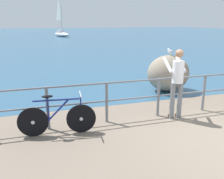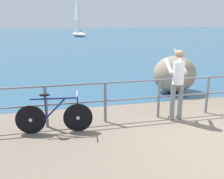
% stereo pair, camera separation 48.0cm
% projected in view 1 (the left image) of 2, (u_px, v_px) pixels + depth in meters
% --- Properties ---
extents(ground_plane, '(120.00, 120.00, 0.10)m').
position_uv_depth(ground_plane, '(74.00, 48.00, 23.69)').
color(ground_plane, '#756656').
extents(sea_surface, '(120.00, 90.00, 0.01)m').
position_uv_depth(sea_surface, '(52.00, 34.00, 49.22)').
color(sea_surface, '#2D5675').
rests_on(sea_surface, ground_plane).
extents(promenade_railing, '(9.94, 0.07, 1.02)m').
position_uv_depth(promenade_railing, '(182.00, 90.00, 6.63)').
color(promenade_railing, slate).
rests_on(promenade_railing, ground_plane).
extents(bicycle, '(1.69, 0.48, 0.92)m').
position_uv_depth(bicycle, '(58.00, 118.00, 5.40)').
color(bicycle, black).
rests_on(bicycle, ground_plane).
extents(person_at_railing, '(0.49, 0.66, 1.78)m').
position_uv_depth(person_at_railing, '(177.00, 81.00, 6.17)').
color(person_at_railing, slate).
rests_on(person_at_railing, ground_plane).
extents(breakwater_boulder_main, '(1.53, 1.26, 1.29)m').
position_uv_depth(breakwater_boulder_main, '(168.00, 73.00, 8.79)').
color(breakwater_boulder_main, gray).
rests_on(breakwater_boulder_main, ground).
extents(seagull, '(0.13, 0.34, 0.23)m').
position_uv_depth(seagull, '(170.00, 51.00, 8.60)').
color(seagull, gold).
rests_on(seagull, breakwater_boulder_main).
extents(sailboat, '(2.77, 4.58, 6.16)m').
position_uv_depth(sailboat, '(61.00, 32.00, 40.36)').
color(sailboat, white).
rests_on(sailboat, sea_surface).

